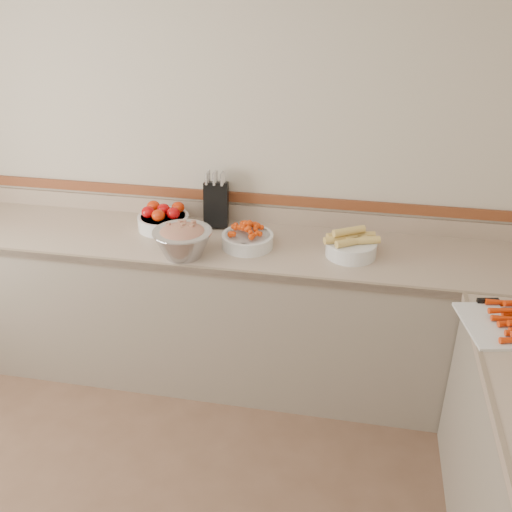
% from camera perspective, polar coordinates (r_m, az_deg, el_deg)
% --- Properties ---
extents(back_wall, '(4.00, 0.00, 4.00)m').
position_cam_1_polar(back_wall, '(3.37, -3.81, 10.08)').
color(back_wall, beige).
rests_on(back_wall, ground_plane).
extents(counter_back, '(4.00, 0.65, 1.08)m').
position_cam_1_polar(counter_back, '(3.44, -4.71, -5.12)').
color(counter_back, tan).
rests_on(counter_back, ground_plane).
extents(knife_block, '(0.16, 0.19, 0.34)m').
position_cam_1_polar(knife_block, '(3.37, -4.01, 5.30)').
color(knife_block, black).
rests_on(knife_block, counter_back).
extents(tomato_bowl, '(0.30, 0.30, 0.15)m').
position_cam_1_polar(tomato_bowl, '(3.38, -9.26, 3.71)').
color(tomato_bowl, white).
rests_on(tomato_bowl, counter_back).
extents(cherry_tomato_bowl, '(0.29, 0.29, 0.15)m').
position_cam_1_polar(cherry_tomato_bowl, '(3.12, -0.87, 1.84)').
color(cherry_tomato_bowl, white).
rests_on(cherry_tomato_bowl, counter_back).
extents(corn_bowl, '(0.30, 0.27, 0.16)m').
position_cam_1_polar(corn_bowl, '(3.07, 9.48, 1.06)').
color(corn_bowl, white).
rests_on(corn_bowl, counter_back).
extents(rhubarb_bowl, '(0.32, 0.32, 0.18)m').
position_cam_1_polar(rhubarb_bowl, '(3.03, -7.34, 1.58)').
color(rhubarb_bowl, '#B2B2BA').
rests_on(rhubarb_bowl, counter_back).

